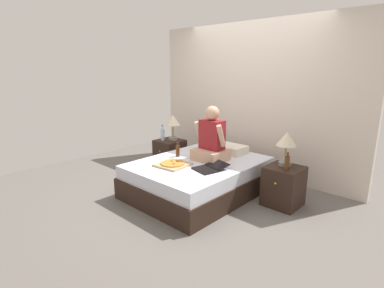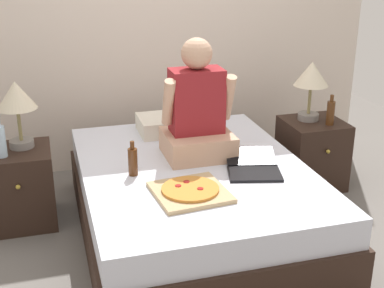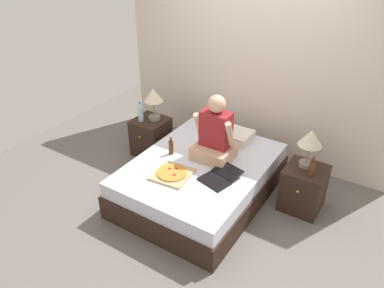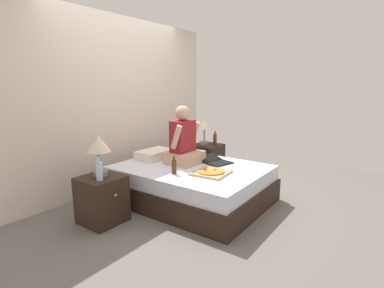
{
  "view_description": "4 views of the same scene",
  "coord_description": "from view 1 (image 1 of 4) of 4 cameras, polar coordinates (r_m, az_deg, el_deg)",
  "views": [
    {
      "loc": [
        2.7,
        -3.05,
        1.76
      ],
      "look_at": [
        -0.08,
        -0.05,
        0.72
      ],
      "focal_mm": 28.0,
      "sensor_mm": 36.0,
      "label": 1
    },
    {
      "loc": [
        -0.87,
        -3.01,
        1.83
      ],
      "look_at": [
        -0.04,
        -0.1,
        0.66
      ],
      "focal_mm": 50.0,
      "sensor_mm": 36.0,
      "label": 2
    },
    {
      "loc": [
        1.85,
        -3.07,
        2.86
      ],
      "look_at": [
        -0.03,
        -0.15,
        0.78
      ],
      "focal_mm": 35.0,
      "sensor_mm": 36.0,
      "label": 3
    },
    {
      "loc": [
        -3.07,
        -2.22,
        1.54
      ],
      "look_at": [
        -0.07,
        -0.06,
        0.79
      ],
      "focal_mm": 28.0,
      "sensor_mm": 36.0,
      "label": 4
    }
  ],
  "objects": [
    {
      "name": "wall_back",
      "position": [
        5.16,
        11.19,
        8.27
      ],
      "size": [
        3.82,
        0.12,
        2.5
      ],
      "primitive_type": "cube",
      "color": "beige",
      "rests_on": "ground"
    },
    {
      "name": "laptop",
      "position": [
        3.93,
        3.24,
        -4.6
      ],
      "size": [
        0.41,
        0.48,
        0.07
      ],
      "color": "black",
      "rests_on": "bed"
    },
    {
      "name": "lamp_on_right_nightstand",
      "position": [
        4.02,
        17.56,
        0.49
      ],
      "size": [
        0.26,
        0.26,
        0.45
      ],
      "color": "gray",
      "rests_on": "nightstand_right"
    },
    {
      "name": "pillow",
      "position": [
        4.74,
        7.07,
        -0.89
      ],
      "size": [
        0.52,
        0.34,
        0.12
      ],
      "primitive_type": "cube",
      "color": "silver",
      "rests_on": "bed"
    },
    {
      "name": "bed",
      "position": [
        4.36,
        1.3,
        -6.32
      ],
      "size": [
        1.44,
        1.91,
        0.47
      ],
      "color": "black",
      "rests_on": "ground"
    },
    {
      "name": "nightstand_right",
      "position": [
        4.14,
        17.02,
        -7.67
      ],
      "size": [
        0.44,
        0.47,
        0.53
      ],
      "color": "black",
      "rests_on": "ground"
    },
    {
      "name": "beer_bottle",
      "position": [
        3.9,
        17.67,
        -3.42
      ],
      "size": [
        0.06,
        0.06,
        0.23
      ],
      "color": "#512D14",
      "rests_on": "nightstand_right"
    },
    {
      "name": "water_bottle",
      "position": [
        5.28,
        -5.63,
        1.89
      ],
      "size": [
        0.07,
        0.07,
        0.28
      ],
      "color": "silver",
      "rests_on": "nightstand_left"
    },
    {
      "name": "ground_plane",
      "position": [
        4.44,
        1.28,
        -9.14
      ],
      "size": [
        5.82,
        5.82,
        0.0
      ],
      "primitive_type": "plane",
      "color": "#66605B"
    },
    {
      "name": "person_seated",
      "position": [
        4.28,
        3.68,
        0.68
      ],
      "size": [
        0.47,
        0.4,
        0.78
      ],
      "color": "tan",
      "rests_on": "bed"
    },
    {
      "name": "pizza_box",
      "position": [
        4.09,
        -3.68,
        -3.87
      ],
      "size": [
        0.44,
        0.44,
        0.05
      ],
      "color": "tan",
      "rests_on": "bed"
    },
    {
      "name": "nightstand_left",
      "position": [
        5.37,
        -4.24,
        -1.99
      ],
      "size": [
        0.44,
        0.47,
        0.53
      ],
      "color": "black",
      "rests_on": "ground"
    },
    {
      "name": "lamp_on_left_nightstand",
      "position": [
        5.24,
        -3.66,
        4.24
      ],
      "size": [
        0.26,
        0.26,
        0.45
      ],
      "color": "gray",
      "rests_on": "nightstand_left"
    },
    {
      "name": "beer_bottle_on_bed",
      "position": [
        4.49,
        -2.74,
        -1.25
      ],
      "size": [
        0.06,
        0.06,
        0.22
      ],
      "color": "#4C2811",
      "rests_on": "bed"
    }
  ]
}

